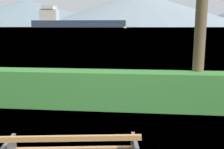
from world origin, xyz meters
name	(u,v)px	position (x,y,z in m)	size (l,w,h in m)	color
water_surface	(139,27)	(0.00, 306.95, 0.00)	(620.00, 620.00, 0.00)	#7A99A8
hedge_row	(106,90)	(0.00, 3.49, 0.49)	(7.80, 0.69, 0.99)	#387A33
cargo_ship_large	(72,21)	(-77.87, 300.11, 6.89)	(108.77, 15.96, 24.64)	#2D384C
fishing_boat_near	(125,28)	(-11.51, 216.97, 0.45)	(3.39, 5.50, 1.25)	gold
distant_hills	(148,10)	(15.97, 544.26, 32.09)	(910.38, 424.82, 70.15)	slate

